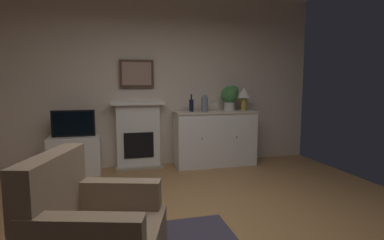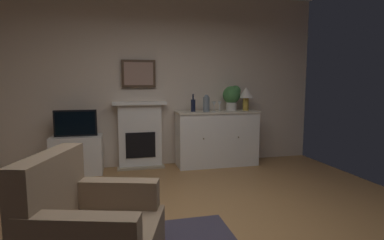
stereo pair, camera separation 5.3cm
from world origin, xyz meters
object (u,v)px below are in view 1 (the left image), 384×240
object	(u,v)px
sideboard_cabinet	(215,138)
tv_set	(73,123)
fireplace_unit	(138,135)
wine_bottle	(191,105)
framed_picture	(137,74)
table_lamp	(244,94)
wine_glass_left	(212,104)
potted_plant_small	(230,96)
vase_decorative	(205,103)
wine_glass_center	(218,104)
tv_cabinet	(75,155)
armchair	(92,232)

from	to	relation	value
sideboard_cabinet	tv_set	distance (m)	2.28
fireplace_unit	wine_bottle	bearing A→B (deg)	-9.41
framed_picture	table_lamp	bearing A→B (deg)	-7.04
wine_glass_left	potted_plant_small	xyz separation A→B (m)	(0.35, 0.09, 0.13)
fireplace_unit	sideboard_cabinet	distance (m)	1.30
wine_bottle	vase_decorative	size ratio (longest dim) A/B	1.03
sideboard_cabinet	wine_glass_center	world-z (taller)	wine_glass_center
sideboard_cabinet	table_lamp	bearing A→B (deg)	0.00
tv_cabinet	potted_plant_small	size ratio (longest dim) A/B	1.74
tv_set	potted_plant_small	size ratio (longest dim) A/B	1.44
wine_glass_left	potted_plant_small	bearing A→B (deg)	14.36
armchair	table_lamp	bearing A→B (deg)	49.39
wine_glass_left	vase_decorative	size ratio (longest dim) A/B	0.59
framed_picture	sideboard_cabinet	bearing A→B (deg)	-9.84
fireplace_unit	framed_picture	world-z (taller)	framed_picture
framed_picture	table_lamp	distance (m)	1.85
sideboard_cabinet	wine_glass_left	size ratio (longest dim) A/B	8.46
fireplace_unit	vase_decorative	distance (m)	1.22
fireplace_unit	wine_glass_left	xyz separation A→B (m)	(1.21, -0.22, 0.50)
armchair	tv_set	bearing A→B (deg)	98.97
wine_glass_left	vase_decorative	world-z (taller)	vase_decorative
wine_glass_left	potted_plant_small	size ratio (longest dim) A/B	0.38
wine_glass_center	sideboard_cabinet	bearing A→B (deg)	166.29
wine_glass_left	wine_glass_center	size ratio (longest dim) A/B	1.00
fireplace_unit	tv_cabinet	size ratio (longest dim) A/B	1.47
wine_glass_center	framed_picture	bearing A→B (deg)	170.04
table_lamp	armchair	distance (m)	3.70
tv_set	wine_glass_center	bearing A→B (deg)	-0.05
sideboard_cabinet	wine_bottle	world-z (taller)	wine_bottle
wine_glass_center	wine_bottle	bearing A→B (deg)	174.59
wine_bottle	tv_cabinet	bearing A→B (deg)	-179.46
framed_picture	table_lamp	xyz separation A→B (m)	(1.80, -0.22, -0.34)
fireplace_unit	wine_glass_center	size ratio (longest dim) A/B	6.67
table_lamp	potted_plant_small	xyz separation A→B (m)	(-0.24, 0.05, -0.02)
framed_picture	wine_glass_center	world-z (taller)	framed_picture
tv_set	sideboard_cabinet	bearing A→B (deg)	0.21
sideboard_cabinet	armchair	size ratio (longest dim) A/B	1.40
fireplace_unit	armchair	world-z (taller)	fireplace_unit
potted_plant_small	armchair	distance (m)	3.58
fireplace_unit	wine_glass_center	bearing A→B (deg)	-8.05
wine_bottle	tv_set	size ratio (longest dim) A/B	0.47
potted_plant_small	wine_glass_left	bearing A→B (deg)	-165.64
table_lamp	vase_decorative	bearing A→B (deg)	-176.05
potted_plant_small	framed_picture	bearing A→B (deg)	173.54
wine_glass_center	potted_plant_small	bearing A→B (deg)	12.99
sideboard_cabinet	table_lamp	distance (m)	0.91
fireplace_unit	wine_glass_left	world-z (taller)	fireplace_unit
wine_bottle	framed_picture	bearing A→B (deg)	167.73
potted_plant_small	wine_bottle	bearing A→B (deg)	-178.94
sideboard_cabinet	wine_glass_left	distance (m)	0.59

